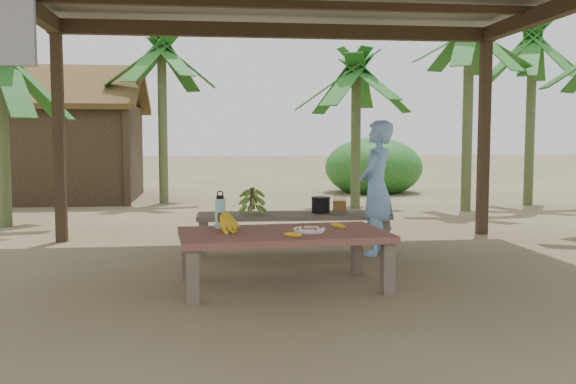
{
  "coord_description": "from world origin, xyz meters",
  "views": [
    {
      "loc": [
        -0.91,
        -6.08,
        1.33
      ],
      "look_at": [
        -0.17,
        0.04,
        0.8
      ],
      "focal_mm": 40.0,
      "sensor_mm": 36.0,
      "label": 1
    }
  ],
  "objects": [
    {
      "name": "banana_plant_far",
      "position": [
        5.26,
        5.75,
        2.93
      ],
      "size": [
        1.8,
        1.8,
        3.43
      ],
      "color": "#596638",
      "rests_on": "ground"
    },
    {
      "name": "ground",
      "position": [
        0.0,
        0.0,
        0.0
      ],
      "size": [
        80.0,
        80.0,
        0.0
      ],
      "primitive_type": "plane",
      "color": "brown",
      "rests_on": "ground"
    },
    {
      "name": "hut",
      "position": [
        -4.5,
        8.0,
        1.1
      ],
      "size": [
        4.4,
        3.43,
        2.85
      ],
      "color": "black",
      "rests_on": "ground"
    },
    {
      "name": "work_table",
      "position": [
        -0.28,
        -0.52,
        0.43
      ],
      "size": [
        1.88,
        1.15,
        0.5
      ],
      "rotation": [
        0.0,
        0.0,
        0.09
      ],
      "color": "brown",
      "rests_on": "ground"
    },
    {
      "name": "banana_plant_w",
      "position": [
        -3.93,
        3.79,
        2.23
      ],
      "size": [
        1.8,
        1.8,
        2.71
      ],
      "color": "#596638",
      "rests_on": "ground"
    },
    {
      "name": "bench",
      "position": [
        0.03,
        1.2,
        0.39
      ],
      "size": [
        2.22,
        0.68,
        0.45
      ],
      "rotation": [
        0.0,
        0.0,
        -0.04
      ],
      "color": "brown",
      "rests_on": "ground"
    },
    {
      "name": "water_flask",
      "position": [
        -0.83,
        -0.23,
        0.64
      ],
      "size": [
        0.09,
        0.09,
        0.34
      ],
      "color": "#43D2D1",
      "rests_on": "work_table"
    },
    {
      "name": "skewer_rack",
      "position": [
        0.56,
        1.13,
        0.57
      ],
      "size": [
        0.18,
        0.09,
        0.24
      ],
      "primitive_type": null,
      "rotation": [
        0.0,
        0.0,
        -0.04
      ],
      "color": "#A57F47",
      "rests_on": "bench"
    },
    {
      "name": "banana_plant_nw",
      "position": [
        -1.84,
        6.94,
        2.84
      ],
      "size": [
        1.8,
        1.8,
        3.34
      ],
      "color": "#596638",
      "rests_on": "ground"
    },
    {
      "name": "banana_plant_n",
      "position": [
        1.78,
        5.6,
        2.34
      ],
      "size": [
        1.8,
        1.8,
        2.82
      ],
      "color": "#596638",
      "rests_on": "ground"
    },
    {
      "name": "loose_banana_front",
      "position": [
        -0.24,
        -0.86,
        0.52
      ],
      "size": [
        0.17,
        0.11,
        0.04
      ],
      "primitive_type": "ellipsoid",
      "rotation": [
        0.0,
        0.0,
        1.99
      ],
      "color": "yellow",
      "rests_on": "work_table"
    },
    {
      "name": "green_banana_stalk",
      "position": [
        -0.44,
        1.22,
        0.61
      ],
      "size": [
        0.29,
        0.29,
        0.32
      ],
      "primitive_type": null,
      "rotation": [
        0.0,
        0.0,
        -0.04
      ],
      "color": "#598C2D",
      "rests_on": "bench"
    },
    {
      "name": "plate",
      "position": [
        -0.06,
        -0.6,
        0.52
      ],
      "size": [
        0.28,
        0.28,
        0.04
      ],
      "color": "white",
      "rests_on": "work_table"
    },
    {
      "name": "cooking_pot",
      "position": [
        0.36,
        1.23,
        0.54
      ],
      "size": [
        0.21,
        0.21,
        0.18
      ],
      "primitive_type": "cylinder",
      "color": "black",
      "rests_on": "bench"
    },
    {
      "name": "ripe_banana_bunch",
      "position": [
        -0.84,
        -0.49,
        0.59
      ],
      "size": [
        0.35,
        0.31,
        0.19
      ],
      "primitive_type": null,
      "rotation": [
        0.0,
        0.0,
        0.17
      ],
      "color": "yellow",
      "rests_on": "work_table"
    },
    {
      "name": "banana_plant_ne",
      "position": [
        3.66,
        4.96,
        2.95
      ],
      "size": [
        1.8,
        1.8,
        3.45
      ],
      "color": "#596638",
      "rests_on": "ground"
    },
    {
      "name": "woman",
      "position": [
        0.95,
        0.94,
        0.76
      ],
      "size": [
        0.61,
        0.66,
        1.52
      ],
      "primitive_type": "imported",
      "rotation": [
        0.0,
        0.0,
        -2.15
      ],
      "color": "#7AA8E6",
      "rests_on": "ground"
    },
    {
      "name": "loose_banana_side",
      "position": [
        0.24,
        -0.37,
        0.52
      ],
      "size": [
        0.15,
        0.13,
        0.04
      ],
      "primitive_type": "ellipsoid",
      "rotation": [
        0.0,
        0.0,
        0.93
      ],
      "color": "yellow",
      "rests_on": "work_table"
    }
  ]
}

